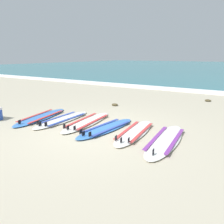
{
  "coord_description": "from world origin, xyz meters",
  "views": [
    {
      "loc": [
        3.43,
        -4.41,
        1.91
      ],
      "look_at": [
        -0.11,
        1.18,
        0.25
      ],
      "focal_mm": 36.45,
      "sensor_mm": 36.0,
      "label": 1
    }
  ],
  "objects": [
    {
      "name": "surfboard_0",
      "position": [
        -2.1,
        0.17,
        0.04
      ],
      "size": [
        1.01,
        2.4,
        0.18
      ],
      "color": "#3875CC",
      "rests_on": "ground"
    },
    {
      "name": "wave_foam_strip",
      "position": [
        0.0,
        8.12,
        0.06
      ],
      "size": [
        80.0,
        0.81,
        0.11
      ],
      "primitive_type": "cube",
      "color": "white",
      "rests_on": "ground"
    },
    {
      "name": "surfboard_2",
      "position": [
        -0.55,
        0.52,
        0.04
      ],
      "size": [
        0.84,
        2.39,
        0.18
      ],
      "color": "silver",
      "rests_on": "ground"
    },
    {
      "name": "surfboard_1",
      "position": [
        -1.33,
        0.33,
        0.04
      ],
      "size": [
        0.64,
        2.26,
        0.18
      ],
      "color": "white",
      "rests_on": "ground"
    },
    {
      "name": "ground_plane",
      "position": [
        0.0,
        0.0,
        0.0
      ],
      "size": [
        80.0,
        80.0,
        0.0
      ],
      "primitive_type": "plane",
      "color": "#B7AD93"
    },
    {
      "name": "surfboard_5",
      "position": [
        1.86,
        0.33,
        0.04
      ],
      "size": [
        0.83,
        2.46,
        0.18
      ],
      "color": "white",
      "rests_on": "ground"
    },
    {
      "name": "surfboard_4",
      "position": [
        1.02,
        0.45,
        0.04
      ],
      "size": [
        0.81,
        2.25,
        0.18
      ],
      "color": "white",
      "rests_on": "ground"
    },
    {
      "name": "seaweed_clump_near_shoreline",
      "position": [
        -1.09,
        2.92,
        0.04
      ],
      "size": [
        0.26,
        0.2,
        0.09
      ],
      "primitive_type": "ellipsoid",
      "color": "#4C4228",
      "rests_on": "ground"
    },
    {
      "name": "seaweed_clump_mid_sand",
      "position": [
        1.8,
        5.76,
        0.05
      ],
      "size": [
        0.26,
        0.21,
        0.09
      ],
      "primitive_type": "ellipsoid",
      "color": "#4C4228",
      "rests_on": "ground"
    },
    {
      "name": "surfboard_3",
      "position": [
        0.24,
        0.34,
        0.04
      ],
      "size": [
        0.74,
        2.23,
        0.18
      ],
      "color": "#3875CC",
      "rests_on": "ground"
    }
  ]
}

